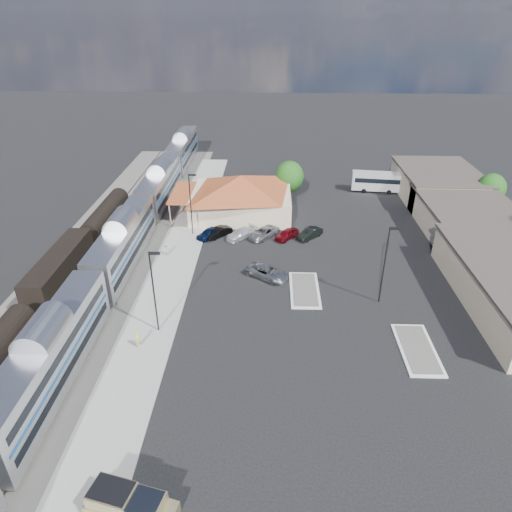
{
  "coord_description": "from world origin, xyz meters",
  "views": [
    {
      "loc": [
        -0.1,
        -41.97,
        28.36
      ],
      "look_at": [
        -1.65,
        4.89,
        2.8
      ],
      "focal_mm": 32.0,
      "sensor_mm": 36.0,
      "label": 1
    }
  ],
  "objects_px": {
    "station_depot": "(241,194)",
    "coach_bus": "(383,181)",
    "suv": "(268,272)",
    "pickup_truck": "(131,506)"
  },
  "relations": [
    {
      "from": "station_depot",
      "to": "coach_bus",
      "type": "bearing_deg",
      "value": 23.2
    },
    {
      "from": "station_depot",
      "to": "coach_bus",
      "type": "height_order",
      "value": "station_depot"
    },
    {
      "from": "suv",
      "to": "coach_bus",
      "type": "height_order",
      "value": "coach_bus"
    },
    {
      "from": "coach_bus",
      "to": "suv",
      "type": "bearing_deg",
      "value": 153.34
    },
    {
      "from": "station_depot",
      "to": "suv",
      "type": "bearing_deg",
      "value": -77.39
    },
    {
      "from": "suv",
      "to": "coach_bus",
      "type": "distance_m",
      "value": 35.6
    },
    {
      "from": "pickup_truck",
      "to": "suv",
      "type": "height_order",
      "value": "pickup_truck"
    },
    {
      "from": "station_depot",
      "to": "pickup_truck",
      "type": "relative_size",
      "value": 3.03
    },
    {
      "from": "station_depot",
      "to": "pickup_truck",
      "type": "distance_m",
      "value": 48.87
    },
    {
      "from": "pickup_truck",
      "to": "suv",
      "type": "distance_m",
      "value": 30.48
    }
  ]
}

